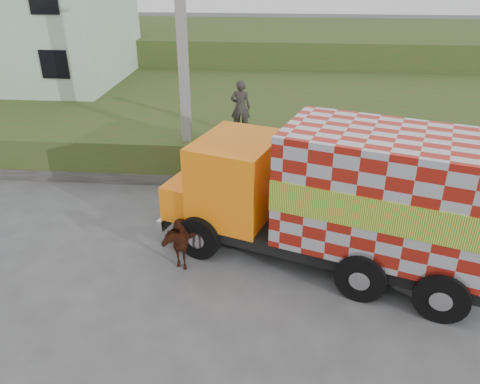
# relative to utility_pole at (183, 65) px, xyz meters

# --- Properties ---
(ground) EXTENTS (120.00, 120.00, 0.00)m
(ground) POSITION_rel_utility_pole_xyz_m (1.00, -4.60, -4.08)
(ground) COLOR #474749
(ground) RESTS_ON ground
(embankment) EXTENTS (40.00, 12.00, 1.50)m
(embankment) POSITION_rel_utility_pole_xyz_m (1.00, 5.40, -3.33)
(embankment) COLOR #29551C
(embankment) RESTS_ON ground
(embankment_far) EXTENTS (40.00, 12.00, 3.00)m
(embankment_far) POSITION_rel_utility_pole_xyz_m (1.00, 17.40, -2.58)
(embankment_far) COLOR #29551C
(embankment_far) RESTS_ON ground
(retaining_strip) EXTENTS (16.00, 0.50, 0.40)m
(retaining_strip) POSITION_rel_utility_pole_xyz_m (-1.00, -0.40, -3.88)
(retaining_strip) COLOR #595651
(retaining_strip) RESTS_ON ground
(building) EXTENTS (10.00, 8.00, 6.00)m
(building) POSITION_rel_utility_pole_xyz_m (-10.00, 8.40, 0.42)
(building) COLOR #B2D1B6
(building) RESTS_ON embankment
(utility_pole) EXTENTS (1.20, 0.30, 8.00)m
(utility_pole) POSITION_rel_utility_pole_xyz_m (0.00, 0.00, 0.00)
(utility_pole) COLOR gray
(utility_pole) RESTS_ON ground
(cargo_truck) EXTENTS (8.69, 5.15, 3.70)m
(cargo_truck) POSITION_rel_utility_pole_xyz_m (4.74, -4.68, -2.17)
(cargo_truck) COLOR black
(cargo_truck) RESTS_ON ground
(cow) EXTENTS (1.09, 1.70, 1.32)m
(cow) POSITION_rel_utility_pole_xyz_m (0.58, -4.99, -3.41)
(cow) COLOR #351C0D
(cow) RESTS_ON ground
(pedestrian) EXTENTS (0.72, 0.48, 1.94)m
(pedestrian) POSITION_rel_utility_pole_xyz_m (1.79, 0.83, -1.60)
(pedestrian) COLOR #302E2A
(pedestrian) RESTS_ON embankment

